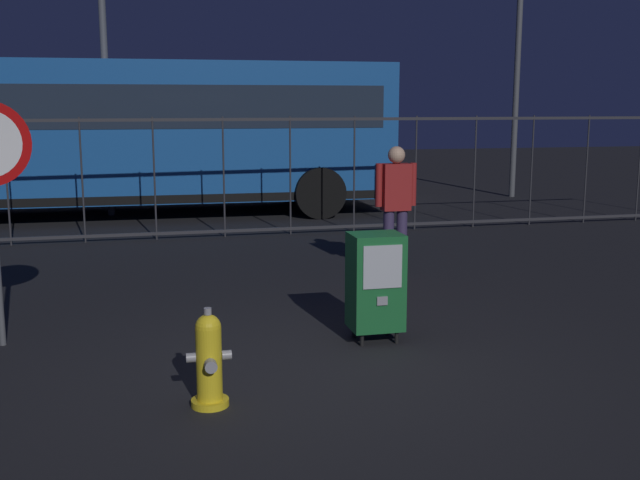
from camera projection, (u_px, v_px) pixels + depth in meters
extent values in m
plane|color=black|center=(319.00, 373.00, 6.30)|extent=(60.00, 60.00, 0.00)
cylinder|color=yellow|center=(210.00, 402.00, 5.62)|extent=(0.28, 0.28, 0.05)
cylinder|color=yellow|center=(209.00, 363.00, 5.56)|extent=(0.19, 0.19, 0.55)
sphere|color=yellow|center=(208.00, 327.00, 5.52)|extent=(0.19, 0.19, 0.19)
cylinder|color=gray|center=(208.00, 311.00, 5.50)|extent=(0.06, 0.06, 0.05)
cylinder|color=gray|center=(211.00, 366.00, 5.43)|extent=(0.09, 0.08, 0.09)
cylinder|color=gray|center=(191.00, 358.00, 5.53)|extent=(0.07, 0.07, 0.07)
cylinder|color=gray|center=(227.00, 355.00, 5.59)|extent=(0.07, 0.07, 0.07)
cylinder|color=black|center=(362.00, 340.00, 7.00)|extent=(0.04, 0.04, 0.12)
cylinder|color=black|center=(397.00, 337.00, 7.08)|extent=(0.04, 0.04, 0.12)
cylinder|color=black|center=(354.00, 331.00, 7.27)|extent=(0.04, 0.04, 0.12)
cylinder|color=black|center=(387.00, 329.00, 7.34)|extent=(0.04, 0.04, 0.12)
cube|color=#19602D|center=(375.00, 281.00, 7.08)|extent=(0.48, 0.40, 0.90)
cube|color=#B2B7BF|center=(383.00, 267.00, 6.85)|extent=(0.36, 0.01, 0.40)
cube|color=gray|center=(382.00, 301.00, 6.91)|extent=(0.10, 0.02, 0.08)
cylinder|color=#382D51|center=(388.00, 243.00, 9.86)|extent=(0.14, 0.14, 0.85)
cylinder|color=#382D51|center=(402.00, 242.00, 9.90)|extent=(0.14, 0.14, 0.85)
cube|color=maroon|center=(396.00, 187.00, 9.76)|extent=(0.36, 0.20, 0.60)
sphere|color=tan|center=(397.00, 155.00, 9.68)|extent=(0.22, 0.22, 0.22)
cylinder|color=maroon|center=(379.00, 185.00, 9.70)|extent=(0.09, 0.09, 0.55)
cylinder|color=maroon|center=(413.00, 184.00, 9.80)|extent=(0.09, 0.09, 0.55)
cube|color=#2D2D33|center=(222.00, 120.00, 12.45)|extent=(18.00, 0.04, 0.05)
cube|color=#2D2D33|center=(225.00, 231.00, 12.77)|extent=(18.00, 0.04, 0.05)
cylinder|color=#2D2D33|center=(7.00, 182.00, 11.84)|extent=(0.03, 0.03, 2.00)
cylinder|color=#2D2D33|center=(82.00, 181.00, 12.10)|extent=(0.03, 0.03, 2.00)
cylinder|color=#2D2D33|center=(154.00, 179.00, 12.36)|extent=(0.03, 0.03, 2.00)
cylinder|color=#2D2D33|center=(224.00, 177.00, 12.62)|extent=(0.03, 0.03, 2.00)
cylinder|color=#2D2D33|center=(290.00, 176.00, 12.88)|extent=(0.03, 0.03, 2.00)
cylinder|color=#2D2D33|center=(354.00, 175.00, 13.13)|extent=(0.03, 0.03, 2.00)
cylinder|color=#2D2D33|center=(416.00, 173.00, 13.39)|extent=(0.03, 0.03, 2.00)
cylinder|color=#2D2D33|center=(475.00, 172.00, 13.65)|extent=(0.03, 0.03, 2.00)
cylinder|color=#2D2D33|center=(532.00, 171.00, 13.91)|extent=(0.03, 0.03, 2.00)
cylinder|color=#2D2D33|center=(586.00, 169.00, 14.17)|extent=(0.03, 0.03, 2.00)
cylinder|color=#2D2D33|center=(639.00, 168.00, 14.43)|extent=(0.03, 0.03, 2.00)
cube|color=#19519E|center=(125.00, 131.00, 15.00)|extent=(10.55, 2.71, 2.65)
cube|color=#1E2838|center=(123.00, 107.00, 14.92)|extent=(9.92, 2.72, 0.80)
cube|color=black|center=(127.00, 193.00, 15.21)|extent=(10.34, 2.72, 0.16)
cylinder|color=black|center=(320.00, 193.00, 14.78)|extent=(1.01, 0.30, 1.00)
cylinder|color=black|center=(296.00, 181.00, 17.18)|extent=(1.01, 0.30, 1.00)
cube|color=beige|center=(186.00, 125.00, 19.40)|extent=(10.73, 3.76, 2.65)
cube|color=#1E2838|center=(185.00, 106.00, 19.31)|extent=(10.10, 3.70, 0.80)
cube|color=black|center=(187.00, 173.00, 19.61)|extent=(10.52, 3.74, 0.16)
cylinder|color=black|center=(335.00, 174.00, 18.79)|extent=(1.03, 0.40, 1.00)
cylinder|color=black|center=(323.00, 166.00, 21.24)|extent=(1.03, 0.40, 1.00)
cylinder|color=black|center=(27.00, 177.00, 17.97)|extent=(1.03, 0.40, 1.00)
cylinder|color=black|center=(51.00, 169.00, 20.41)|extent=(1.03, 0.40, 1.00)
cylinder|color=#4C4F54|center=(103.00, 29.00, 14.69)|extent=(0.14, 0.14, 7.27)
cylinder|color=#4C4F54|center=(517.00, 64.00, 17.85)|extent=(0.14, 0.14, 6.28)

